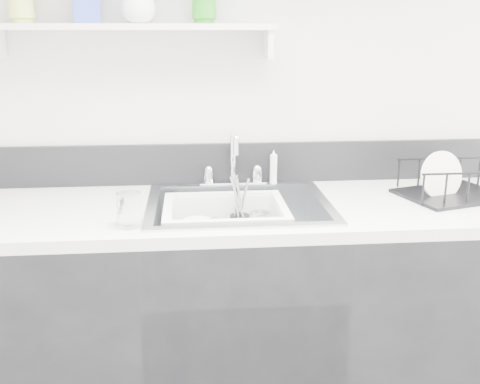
{
  "coord_description": "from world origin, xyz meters",
  "views": [
    {
      "loc": [
        -0.16,
        -0.68,
        1.51
      ],
      "look_at": [
        0.0,
        1.14,
        0.98
      ],
      "focal_mm": 42.0,
      "sensor_mm": 36.0,
      "label": 1
    }
  ],
  "objects": [
    {
      "name": "tumbler_in_tub",
      "position": [
        0.08,
        1.22,
        0.82
      ],
      "size": [
        0.09,
        0.09,
        0.11
      ],
      "primitive_type": "cylinder",
      "rotation": [
        0.0,
        0.0,
        0.24
      ],
      "color": "white",
      "rests_on": "wash_tub"
    },
    {
      "name": "faucet",
      "position": [
        0.0,
        1.44,
        0.98
      ],
      "size": [
        0.26,
        0.18,
        0.23
      ],
      "color": "silver",
      "rests_on": "counter_run"
    },
    {
      "name": "side_sprayer",
      "position": [
        0.16,
        1.44,
        0.99
      ],
      "size": [
        0.03,
        0.03,
        0.14
      ],
      "primitive_type": "cylinder",
      "color": "white",
      "rests_on": "counter_run"
    },
    {
      "name": "tumbler_counter",
      "position": [
        -0.36,
        0.99,
        0.97
      ],
      "size": [
        0.08,
        0.08,
        0.11
      ],
      "primitive_type": "cylinder",
      "rotation": [
        0.0,
        0.0,
        0.01
      ],
      "color": "white",
      "rests_on": "counter_run"
    },
    {
      "name": "plate_stack",
      "position": [
        -0.12,
        1.18,
        0.79
      ],
      "size": [
        0.23,
        0.23,
        0.09
      ],
      "rotation": [
        0.0,
        0.0,
        0.29
      ],
      "color": "white",
      "rests_on": "wash_tub"
    },
    {
      "name": "ladle",
      "position": [
        -0.04,
        1.19,
        0.8
      ],
      "size": [
        0.23,
        0.27,
        0.08
      ],
      "primitive_type": null,
      "rotation": [
        0.0,
        0.0,
        -0.96
      ],
      "color": "silver",
      "rests_on": "wash_tub"
    },
    {
      "name": "wash_tub",
      "position": [
        -0.05,
        1.19,
        0.84
      ],
      "size": [
        0.53,
        0.48,
        0.17
      ],
      "primitive_type": null,
      "rotation": [
        0.0,
        0.0,
        -0.37
      ],
      "color": "white",
      "rests_on": "sink"
    },
    {
      "name": "soap_bottle_c",
      "position": [
        -0.33,
        1.4,
        1.61
      ],
      "size": [
        0.16,
        0.16,
        0.16
      ],
      "primitive_type": "imported",
      "rotation": [
        0.0,
        0.0,
        0.42
      ],
      "color": "white",
      "rests_on": "wall_shelf"
    },
    {
      "name": "backsplash",
      "position": [
        0.0,
        1.49,
        1.0
      ],
      "size": [
        3.2,
        0.02,
        0.16
      ],
      "primitive_type": "cube",
      "color": "black",
      "rests_on": "counter_run"
    },
    {
      "name": "dish_rack",
      "position": [
        0.79,
        1.22,
        0.98
      ],
      "size": [
        0.42,
        0.36,
        0.13
      ],
      "primitive_type": null,
      "rotation": [
        0.0,
        0.0,
        0.29
      ],
      "color": "black",
      "rests_on": "counter_run"
    },
    {
      "name": "wall_shelf",
      "position": [
        -0.35,
        1.42,
        1.51
      ],
      "size": [
        1.0,
        0.16,
        0.12
      ],
      "color": "silver",
      "rests_on": "room_shell"
    },
    {
      "name": "counter_run",
      "position": [
        0.0,
        1.19,
        0.46
      ],
      "size": [
        3.2,
        0.62,
        0.92
      ],
      "color": "black",
      "rests_on": "ground"
    },
    {
      "name": "sink",
      "position": [
        0.0,
        1.19,
        0.83
      ],
      "size": [
        0.64,
        0.52,
        0.2
      ],
      "primitive_type": null,
      "color": "silver",
      "rests_on": "counter_run"
    },
    {
      "name": "utensil_cup",
      "position": [
        0.01,
        1.26,
        0.82
      ],
      "size": [
        0.07,
        0.07,
        0.24
      ],
      "rotation": [
        0.0,
        0.0,
        -0.19
      ],
      "color": "black",
      "rests_on": "wash_tub"
    },
    {
      "name": "bowl_small",
      "position": [
        0.08,
        1.12,
        0.78
      ],
      "size": [
        0.13,
        0.13,
        0.03
      ],
      "primitive_type": "imported",
      "rotation": [
        0.0,
        0.0,
        -0.29
      ],
      "color": "white",
      "rests_on": "wash_tub"
    }
  ]
}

